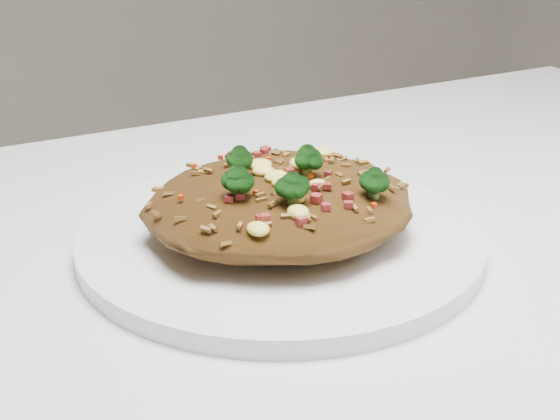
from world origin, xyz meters
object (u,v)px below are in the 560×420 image
object	(u,v)px
fried_rice	(280,193)
fork	(319,180)
plate	(280,237)
dining_table	(329,404)

from	to	relation	value
fried_rice	fork	size ratio (longest dim) A/B	1.50
plate	fried_rice	distance (m)	0.04
plate	fork	xyz separation A→B (m)	(0.07, 0.07, 0.01)
fork	dining_table	bearing A→B (deg)	-75.00
plate	dining_table	bearing A→B (deg)	-90.41
fork	plate	bearing A→B (deg)	-95.37
dining_table	fried_rice	size ratio (longest dim) A/B	6.15
plate	fried_rice	bearing A→B (deg)	-98.51
dining_table	fried_rice	bearing A→B (deg)	89.65
dining_table	fried_rice	distance (m)	0.15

